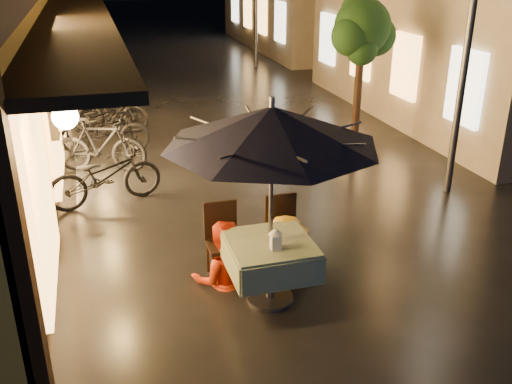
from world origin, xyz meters
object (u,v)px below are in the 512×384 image
object	(u,v)px
person_orange	(221,223)
person_yellow	(286,219)
patio_umbrella	(272,126)
table_lantern	(275,238)
streetlamp_near	(472,16)
bicycle_0	(105,176)
cafe_table	(270,256)

from	to	relation	value
person_orange	person_yellow	xyz separation A→B (m)	(0.82, -0.06, -0.03)
patio_umbrella	person_yellow	xyz separation A→B (m)	(0.37, 0.51, -1.37)
patio_umbrella	table_lantern	bearing A→B (deg)	-90.00
streetlamp_near	person_yellow	distance (m)	4.56
table_lantern	bicycle_0	distance (m)	4.03
table_lantern	patio_umbrella	bearing A→B (deg)	90.00
streetlamp_near	person_orange	distance (m)	5.20
bicycle_0	person_orange	bearing A→B (deg)	-169.56
table_lantern	bicycle_0	world-z (taller)	table_lantern
cafe_table	person_orange	world-z (taller)	person_orange
patio_umbrella	bicycle_0	xyz separation A→B (m)	(-1.74, 3.43, -1.66)
streetlamp_near	person_yellow	size ratio (longest dim) A/B	2.72
person_yellow	table_lantern	bearing A→B (deg)	76.40
cafe_table	bicycle_0	world-z (taller)	bicycle_0
person_orange	bicycle_0	world-z (taller)	person_orange
table_lantern	streetlamp_near	bearing A→B (deg)	32.44
table_lantern	person_orange	size ratio (longest dim) A/B	0.16
bicycle_0	table_lantern	bearing A→B (deg)	-168.04
cafe_table	person_yellow	xyz separation A→B (m)	(0.37, 0.51, 0.19)
table_lantern	bicycle_0	xyz separation A→B (m)	(-1.74, 3.61, -0.43)
patio_umbrella	person_orange	world-z (taller)	patio_umbrella
streetlamp_near	bicycle_0	bearing A→B (deg)	169.17
cafe_table	person_orange	size ratio (longest dim) A/B	0.62
cafe_table	patio_umbrella	bearing A→B (deg)	26.57
person_yellow	person_orange	bearing A→B (deg)	10.28
cafe_table	person_yellow	bearing A→B (deg)	54.46
streetlamp_near	bicycle_0	size ratio (longest dim) A/B	2.27
patio_umbrella	bicycle_0	world-z (taller)	patio_umbrella
streetlamp_near	person_orange	world-z (taller)	streetlamp_near
patio_umbrella	person_yellow	distance (m)	1.51
table_lantern	bicycle_0	size ratio (longest dim) A/B	0.13
cafe_table	person_orange	xyz separation A→B (m)	(-0.45, 0.57, 0.22)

